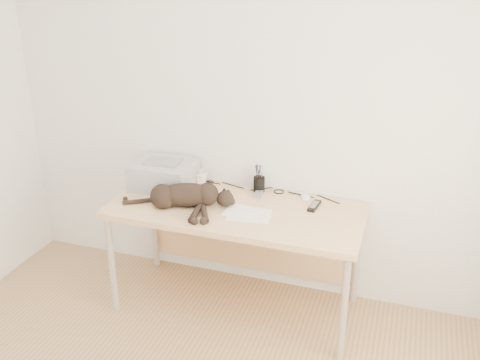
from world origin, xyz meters
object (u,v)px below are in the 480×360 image
(mug, at_px, (201,178))
(cat, at_px, (183,196))
(printer, at_px, (164,175))
(pen_cup, at_px, (259,184))
(mouse, at_px, (306,196))
(desk, at_px, (240,220))

(mug, bearing_deg, cat, -84.91)
(printer, xyz_separation_m, pen_cup, (0.64, 0.13, -0.04))
(cat, xyz_separation_m, pen_cup, (0.38, 0.38, -0.02))
(printer, xyz_separation_m, mouse, (0.96, 0.13, -0.07))
(cat, bearing_deg, desk, 10.48)
(cat, relative_size, mug, 7.09)
(mouse, bearing_deg, pen_cup, 157.10)
(printer, distance_m, mug, 0.26)
(desk, bearing_deg, mouse, 26.61)
(desk, height_order, printer, printer)
(desk, bearing_deg, cat, -150.97)
(printer, relative_size, pen_cup, 2.09)
(pen_cup, height_order, mouse, pen_cup)
(desk, distance_m, mouse, 0.46)
(desk, distance_m, mug, 0.44)
(desk, xyz_separation_m, cat, (-0.32, -0.18, 0.20))
(mug, bearing_deg, printer, -150.47)
(pen_cup, xyz_separation_m, mouse, (0.32, -0.01, -0.04))
(printer, relative_size, mug, 4.01)
(desk, height_order, pen_cup, pen_cup)
(mouse, bearing_deg, desk, -175.09)
(desk, xyz_separation_m, mouse, (0.39, 0.19, 0.15))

